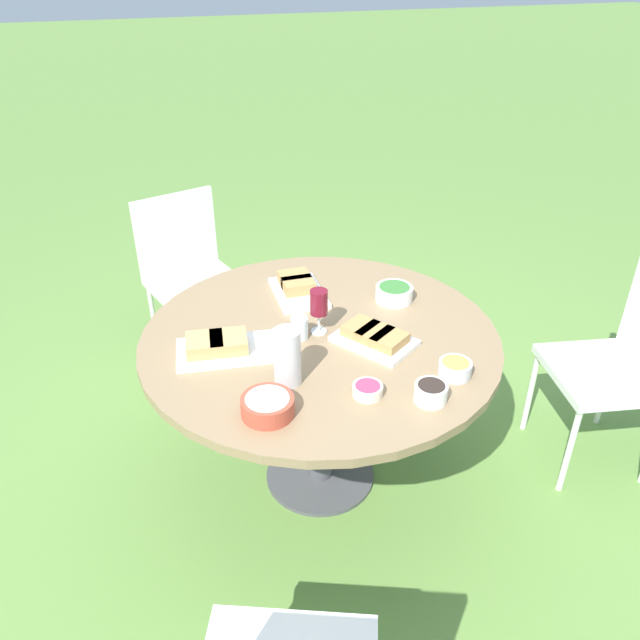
% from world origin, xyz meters
% --- Properties ---
extents(ground_plane, '(40.00, 40.00, 0.00)m').
position_xyz_m(ground_plane, '(0.00, 0.00, 0.00)').
color(ground_plane, '#668E42').
extents(dining_table, '(1.34, 1.34, 0.73)m').
position_xyz_m(dining_table, '(0.00, 0.00, 0.64)').
color(dining_table, '#4C4C51').
rests_on(dining_table, ground_plane).
extents(chair_near_left, '(0.51, 0.52, 0.89)m').
position_xyz_m(chair_near_left, '(-1.24, 0.27, 0.52)').
color(chair_near_left, white).
rests_on(chair_near_left, ground_plane).
extents(chair_near_right, '(0.54, 0.52, 0.89)m').
position_xyz_m(chair_near_right, '(0.33, -1.16, 0.52)').
color(chair_near_right, white).
rests_on(chair_near_right, ground_plane).
extents(water_pitcher, '(0.10, 0.09, 0.20)m').
position_xyz_m(water_pitcher, '(0.20, 0.25, 0.83)').
color(water_pitcher, silver).
rests_on(water_pitcher, dining_table).
extents(wine_glass, '(0.07, 0.07, 0.18)m').
position_xyz_m(wine_glass, '(0.00, -0.01, 0.85)').
color(wine_glass, silver).
rests_on(wine_glass, dining_table).
extents(platter_bread_main, '(0.31, 0.34, 0.06)m').
position_xyz_m(platter_bread_main, '(-0.17, 0.13, 0.76)').
color(platter_bread_main, white).
rests_on(platter_bread_main, dining_table).
extents(platter_charcuterie, '(0.39, 0.25, 0.07)m').
position_xyz_m(platter_charcuterie, '(0.37, 0.01, 0.76)').
color(platter_charcuterie, white).
rests_on(platter_charcuterie, dining_table).
extents(platter_sandwich_side, '(0.21, 0.30, 0.07)m').
position_xyz_m(platter_sandwich_side, '(-0.02, -0.33, 0.76)').
color(platter_sandwich_side, white).
rests_on(platter_sandwich_side, dining_table).
extents(bowl_fries, '(0.11, 0.11, 0.05)m').
position_xyz_m(bowl_fries, '(-0.34, 0.40, 0.76)').
color(bowl_fries, silver).
rests_on(bowl_fries, dining_table).
extents(bowl_salad, '(0.15, 0.15, 0.06)m').
position_xyz_m(bowl_salad, '(-0.37, -0.14, 0.77)').
color(bowl_salad, white).
rests_on(bowl_salad, dining_table).
extents(bowl_olives, '(0.11, 0.11, 0.06)m').
position_xyz_m(bowl_olives, '(-0.20, 0.49, 0.77)').
color(bowl_olives, white).
rests_on(bowl_olives, dining_table).
extents(bowl_dip_red, '(0.10, 0.10, 0.04)m').
position_xyz_m(bowl_dip_red, '(-0.02, 0.40, 0.75)').
color(bowl_dip_red, beige).
rests_on(bowl_dip_red, dining_table).
extents(bowl_dip_cream, '(0.17, 0.17, 0.06)m').
position_xyz_m(bowl_dip_cream, '(0.31, 0.38, 0.77)').
color(bowl_dip_cream, '#B74733').
rests_on(bowl_dip_cream, dining_table).
extents(cup_water_near, '(0.06, 0.06, 0.08)m').
position_xyz_m(cup_water_near, '(0.08, -0.00, 0.77)').
color(cup_water_near, silver).
rests_on(cup_water_near, dining_table).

